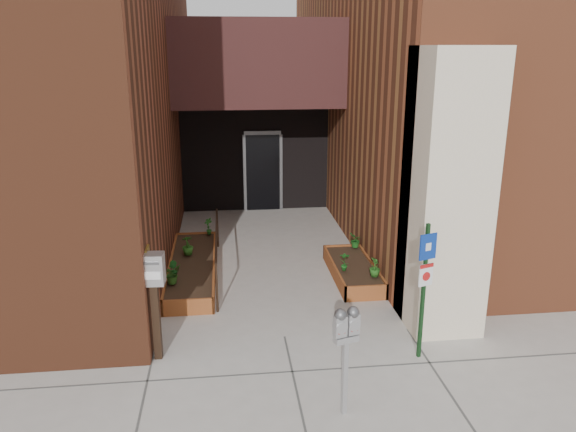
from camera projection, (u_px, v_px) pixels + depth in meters
name	position (u px, v px, depth m)	size (l,w,h in m)	color
ground	(285.00, 337.00, 8.83)	(80.00, 80.00, 0.00)	#9E9991
architecture	(246.00, 21.00, 13.92)	(20.00, 14.60, 10.00)	brown
planter_left	(193.00, 269.00, 11.19)	(0.90, 3.60, 0.30)	brown
planter_right	(353.00, 271.00, 11.06)	(0.80, 2.20, 0.30)	brown
handrail	(217.00, 239.00, 11.02)	(0.04, 3.34, 0.90)	black
parking_meter	(346.00, 333.00, 6.68)	(0.34, 0.20, 1.44)	#A6A6A8
sign_post	(425.00, 277.00, 7.90)	(0.27, 0.11, 2.06)	#133416
payment_dropbox	(154.00, 284.00, 7.90)	(0.34, 0.27, 1.63)	black
shrub_left_a	(172.00, 274.00, 10.05)	(0.31, 0.31, 0.34)	#275418
shrub_left_b	(173.00, 270.00, 10.25)	(0.18, 0.18, 0.33)	#164F18
shrub_left_c	(188.00, 245.00, 11.43)	(0.22, 0.22, 0.40)	#2A621C
shrub_left_d	(209.00, 226.00, 12.64)	(0.20, 0.20, 0.38)	#1D5819
shrub_right_a	(375.00, 267.00, 10.35)	(0.20, 0.20, 0.36)	#225618
shrub_right_b	(345.00, 261.00, 10.60)	(0.20, 0.20, 0.37)	#195919
shrub_right_c	(355.00, 240.00, 11.84)	(0.28, 0.28, 0.31)	#195518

